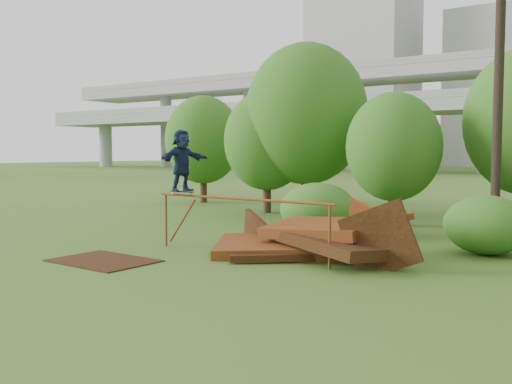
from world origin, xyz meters
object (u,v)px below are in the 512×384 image
Objects in this scene: scrap_pile at (310,242)px; utility_pole at (500,52)px; skater at (182,160)px; flat_plate at (104,261)px.

utility_pole is (3.12, 5.90, 5.18)m from scrap_pile.
utility_pole is at bearing -35.47° from skater.
utility_pole is (6.90, 9.15, 5.54)m from flat_plate.
utility_pole is at bearing 52.98° from flat_plate.
utility_pole is (6.54, 6.74, 3.19)m from skater.
flat_plate is (-0.36, -2.41, -2.35)m from skater.
scrap_pile reaches higher than flat_plate.
skater is at bearing -134.14° from utility_pole.
scrap_pile is at bearing -67.48° from skater.
skater is (-3.42, -0.84, 1.99)m from scrap_pile.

